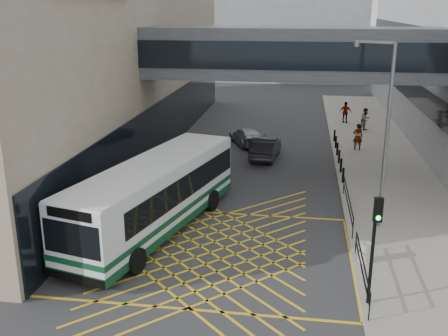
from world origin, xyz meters
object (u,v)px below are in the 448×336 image
at_px(traffic_light, 375,236).
at_px(pedestrian_a, 358,137).
at_px(car_silver, 247,136).
at_px(pedestrian_b, 365,119).
at_px(bus, 156,194).
at_px(litter_bin, 364,252).
at_px(car_dark, 266,148).
at_px(street_lamp, 383,125).
at_px(car_white, 118,223).
at_px(pedestrian_c, 346,112).

xyz_separation_m(traffic_light, pedestrian_a, (1.49, 21.19, -1.67)).
height_order(car_silver, pedestrian_b, pedestrian_b).
bearing_deg(car_silver, bus, 57.16).
bearing_deg(litter_bin, car_silver, 109.97).
distance_m(car_silver, pedestrian_b, 10.89).
bearing_deg(car_dark, litter_bin, 113.88).
relative_size(street_lamp, pedestrian_a, 4.45).
relative_size(car_white, street_lamp, 0.49).
distance_m(traffic_light, litter_bin, 3.95).
bearing_deg(traffic_light, car_white, 149.32).
xyz_separation_m(bus, pedestrian_b, (11.88, 22.18, -0.70)).
relative_size(car_silver, pedestrian_c, 2.30).
distance_m(street_lamp, pedestrian_a, 14.55).
bearing_deg(car_white, car_dark, -122.29).
xyz_separation_m(street_lamp, pedestrian_a, (0.44, 14.00, -3.92)).
bearing_deg(bus, pedestrian_c, 81.82).
xyz_separation_m(car_white, street_lamp, (11.82, 2.69, 4.37)).
distance_m(car_dark, pedestrian_b, 11.91).
relative_size(bus, car_silver, 2.85).
xyz_separation_m(pedestrian_b, pedestrian_c, (-1.44, 2.87, 0.00)).
distance_m(bus, car_silver, 16.96).
height_order(traffic_light, street_lamp, street_lamp).
relative_size(litter_bin, pedestrian_b, 0.44).
bearing_deg(traffic_light, pedestrian_a, 77.93).
distance_m(litter_bin, pedestrian_c, 27.27).
relative_size(bus, car_dark, 2.56).
distance_m(car_silver, street_lamp, 17.48).
xyz_separation_m(car_dark, pedestrian_a, (6.47, 2.62, 0.37)).
xyz_separation_m(car_white, traffic_light, (10.77, -4.49, 2.12)).
bearing_deg(street_lamp, pedestrian_b, 109.24).
distance_m(car_silver, litter_bin, 20.15).
bearing_deg(pedestrian_a, pedestrian_c, -95.50).
height_order(car_white, street_lamp, street_lamp).
bearing_deg(bus, traffic_light, -16.36).
relative_size(car_dark, car_silver, 1.11).
xyz_separation_m(street_lamp, pedestrian_c, (0.22, 23.33, -3.95)).
height_order(bus, traffic_light, traffic_light).
relative_size(bus, pedestrian_b, 6.54).
bearing_deg(pedestrian_b, traffic_light, -140.10).
bearing_deg(street_lamp, litter_bin, -78.95).
bearing_deg(pedestrian_b, car_silver, 165.46).
height_order(car_dark, litter_bin, car_dark).
bearing_deg(litter_bin, pedestrian_c, 87.66).
height_order(litter_bin, pedestrian_b, pedestrian_b).
height_order(bus, car_dark, bus).
bearing_deg(car_white, pedestrian_b, -130.16).
bearing_deg(bus, pedestrian_a, 70.32).
bearing_deg(car_silver, traffic_light, 82.31).
bearing_deg(traffic_light, pedestrian_c, 79.56).
xyz_separation_m(car_silver, pedestrian_a, (8.21, -1.03, 0.45)).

